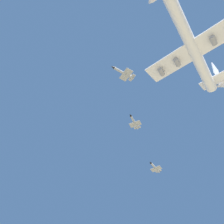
% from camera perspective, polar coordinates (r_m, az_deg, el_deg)
% --- Properties ---
extents(carrier_jet, '(69.29, 56.65, 21.84)m').
position_cam_1_polar(carrier_jet, '(147.30, 18.49, 14.05)').
color(carrier_jet, white).
extents(chase_jet_lead, '(12.69, 12.98, 4.00)m').
position_cam_1_polar(chase_jet_lead, '(139.04, 2.78, 9.08)').
color(chase_jet_lead, '#999EA3').
extents(chase_jet_left_wing, '(15.32, 8.80, 4.00)m').
position_cam_1_polar(chase_jet_left_wing, '(170.05, 5.27, -2.43)').
color(chase_jet_left_wing, '#999EA3').
extents(chase_jet_right_wing, '(15.05, 9.11, 4.00)m').
position_cam_1_polar(chase_jet_right_wing, '(190.86, 10.07, -12.71)').
color(chase_jet_right_wing, '#999EA3').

